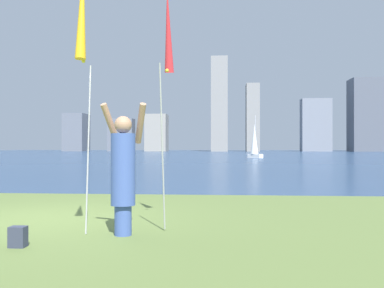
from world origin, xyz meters
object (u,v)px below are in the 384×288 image
at_px(kite_flag_right, 168,34).
at_px(sailboat_4, 255,142).
at_px(person, 123,170).
at_px(kite_flag_left, 82,12).
at_px(bag, 18,237).

bearing_deg(kite_flag_right, sailboat_4, 83.94).
xyz_separation_m(person, kite_flag_left, (-0.58, -0.17, 2.36)).
bearing_deg(bag, kite_flag_right, 42.27).
distance_m(person, kite_flag_left, 2.44).
relative_size(person, sailboat_4, 0.43).
height_order(kite_flag_left, sailboat_4, sailboat_4).
xyz_separation_m(kite_flag_left, bag, (-0.64, -0.69, -3.21)).
bearing_deg(kite_flag_left, kite_flag_right, 39.10).
relative_size(kite_flag_right, bag, 14.45).
xyz_separation_m(kite_flag_right, bag, (-1.80, -1.64, -3.09)).
bearing_deg(sailboat_4, person, -96.75).
distance_m(kite_flag_right, sailboat_4, 40.45).
xyz_separation_m(kite_flag_left, sailboat_4, (5.43, 41.14, -1.60)).
height_order(kite_flag_right, bag, kite_flag_right).
bearing_deg(person, bag, -156.41).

